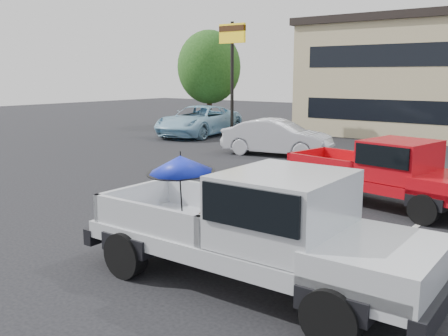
{
  "coord_description": "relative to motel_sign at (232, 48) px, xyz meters",
  "views": [
    {
      "loc": [
        6.0,
        -7.71,
        3.26
      ],
      "look_at": [
        -0.35,
        0.62,
        1.3
      ],
      "focal_mm": 40.0,
      "sensor_mm": 36.0,
      "label": 1
    }
  ],
  "objects": [
    {
      "name": "blue_suv",
      "position": [
        -1.5,
        -1.0,
        -3.84
      ],
      "size": [
        3.55,
        6.16,
        1.62
      ],
      "primitive_type": "imported",
      "rotation": [
        0.0,
        0.0,
        0.16
      ],
      "color": "#92C1DA",
      "rests_on": "ground"
    },
    {
      "name": "stripe_right",
      "position": [
        13.0,
        -12.0,
        -4.65
      ],
      "size": [
        0.12,
        5.0,
        0.01
      ],
      "primitive_type": "cube",
      "color": "silver",
      "rests_on": "ground"
    },
    {
      "name": "stripe_left",
      "position": [
        7.0,
        -12.0,
        -4.65
      ],
      "size": [
        0.12,
        5.0,
        0.01
      ],
      "primitive_type": "cube",
      "color": "silver",
      "rests_on": "ground"
    },
    {
      "name": "silver_pickup",
      "position": [
        12.21,
        -15.6,
        -3.6
      ],
      "size": [
        5.72,
        2.19,
        2.06
      ],
      "rotation": [
        0.0,
        0.0,
        0.02
      ],
      "color": "black",
      "rests_on": "ground"
    },
    {
      "name": "red_pickup",
      "position": [
        12.0,
        -9.56,
        -3.72
      ],
      "size": [
        5.39,
        2.65,
        1.7
      ],
      "rotation": [
        0.0,
        0.0,
        -0.18
      ],
      "color": "black",
      "rests_on": "ground"
    },
    {
      "name": "silver_sedan",
      "position": [
        5.41,
        -4.22,
        -3.92
      ],
      "size": [
        4.67,
        2.37,
        1.47
      ],
      "primitive_type": "imported",
      "rotation": [
        0.0,
        0.0,
        1.76
      ],
      "color": "silver",
      "rests_on": "ground"
    },
    {
      "name": "motel_sign",
      "position": [
        0.0,
        0.0,
        0.0
      ],
      "size": [
        1.6,
        0.22,
        6.0
      ],
      "color": "black",
      "rests_on": "ground"
    },
    {
      "name": "ground",
      "position": [
        10.0,
        -14.0,
        -4.65
      ],
      "size": [
        90.0,
        90.0,
        0.0
      ],
      "primitive_type": "plane",
      "color": "black",
      "rests_on": "ground"
    },
    {
      "name": "tree_left",
      "position": [
        -4.0,
        3.0,
        -0.92
      ],
      "size": [
        3.96,
        3.96,
        6.02
      ],
      "color": "#332114",
      "rests_on": "ground"
    }
  ]
}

